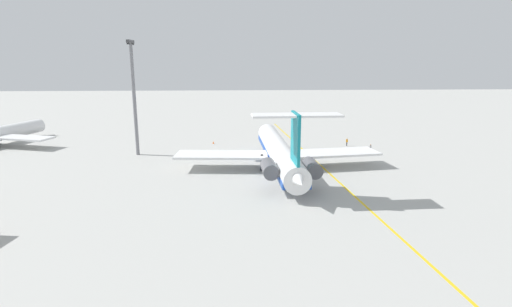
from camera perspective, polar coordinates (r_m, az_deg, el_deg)
The scene contains 7 objects.
ground at distance 72.86m, azimuth 12.26°, elevation -2.06°, with size 375.63×375.63×0.00m, color #ADADA8.
main_jetliner at distance 69.05m, azimuth 3.40°, elevation 0.19°, with size 41.20×36.64×12.01m.
ground_crew_near_nose at distance 86.80m, azimuth 16.03°, elevation 0.91°, with size 0.36×0.28×1.70m.
ground_crew_near_tail at distance 91.58m, azimuth 12.85°, elevation 1.75°, with size 0.28×0.45×1.78m.
safety_cone_nose at distance 92.44m, azimuth -6.10°, elevation 1.57°, with size 0.40×0.40×0.55m, color #EA590F.
taxiway_centreline at distance 72.26m, azimuth 9.60°, elevation -2.06°, with size 101.43×0.36×0.01m, color gold.
light_mast at distance 82.96m, azimuth -17.05°, elevation 8.25°, with size 4.00×0.70×22.54m.
Camera 1 is at (-67.78, 18.95, 18.83)m, focal length 28.02 mm.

